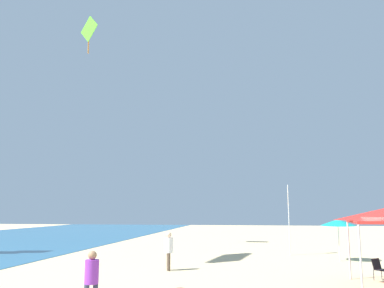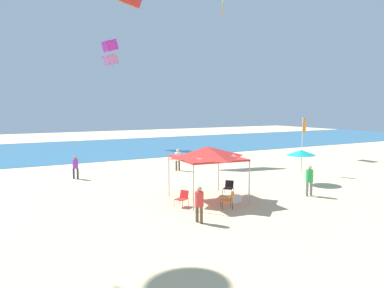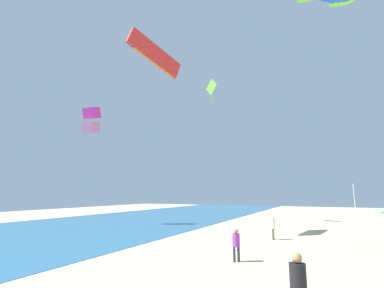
# 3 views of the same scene
# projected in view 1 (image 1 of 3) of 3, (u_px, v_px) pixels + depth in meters

# --- Properties ---
(beach_umbrella) EXTENTS (1.90, 1.89, 2.27)m
(beach_umbrella) POSITION_uv_depth(u_px,v_px,m) (338.00, 222.00, 22.40)
(beach_umbrella) COLOR silver
(beach_umbrella) RESTS_ON ground
(folding_chair_facing_ocean) EXTENTS (0.81, 0.80, 0.82)m
(folding_chair_facing_ocean) POSITION_uv_depth(u_px,v_px,m) (380.00, 268.00, 16.14)
(folding_chair_facing_ocean) COLOR black
(folding_chair_facing_ocean) RESTS_ON ground
(banner_flag) EXTENTS (0.36, 0.06, 4.32)m
(banner_flag) POSITION_uv_depth(u_px,v_px,m) (289.00, 213.00, 25.41)
(banner_flag) COLOR silver
(banner_flag) RESTS_ON ground
(person_near_umbrella) EXTENTS (0.39, 0.39, 1.63)m
(person_near_umbrella) POSITION_uv_depth(u_px,v_px,m) (92.00, 276.00, 11.16)
(person_near_umbrella) COLOR #33384C
(person_near_umbrella) RESTS_ON ground
(person_watching_sky) EXTENTS (0.45, 0.41, 1.74)m
(person_watching_sky) POSITION_uv_depth(u_px,v_px,m) (169.00, 248.00, 18.82)
(person_watching_sky) COLOR brown
(person_watching_sky) RESTS_ON ground
(kite_diamond_lime) EXTENTS (1.24, 1.94, 3.23)m
(kite_diamond_lime) POSITION_uv_depth(u_px,v_px,m) (89.00, 30.00, 32.72)
(kite_diamond_lime) COLOR #66D82D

